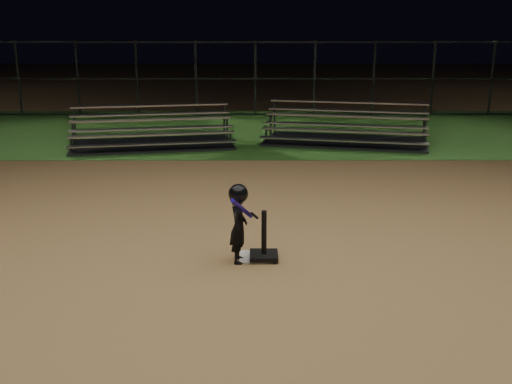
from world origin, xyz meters
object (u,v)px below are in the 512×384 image
Objects in this scene: child_batter at (239,221)px; bleacher_right at (345,135)px; bleacher_left at (152,139)px; batting_tee at (264,250)px; home_plate at (256,257)px.

bleacher_right is (2.60, 8.22, -0.36)m from child_batter.
batting_tee is at bearing -80.98° from bleacher_left.
batting_tee is 0.15× the size of bleacher_left.
home_plate is 0.10× the size of bleacher_right.
child_batter is 8.17m from bleacher_left.
child_batter reaches higher than batting_tee.
child_batter is 8.63m from bleacher_right.
batting_tee is 0.15× the size of bleacher_right.
bleacher_left reaches higher than batting_tee.
child_batter is 0.24× the size of bleacher_right.
child_batter reaches higher than bleacher_left.
bleacher_left is (-2.76, 7.71, 0.07)m from batting_tee.
home_plate is 0.17m from batting_tee.
child_batter is 0.25× the size of bleacher_left.
bleacher_right is (5.03, 0.43, 0.01)m from bleacher_left.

